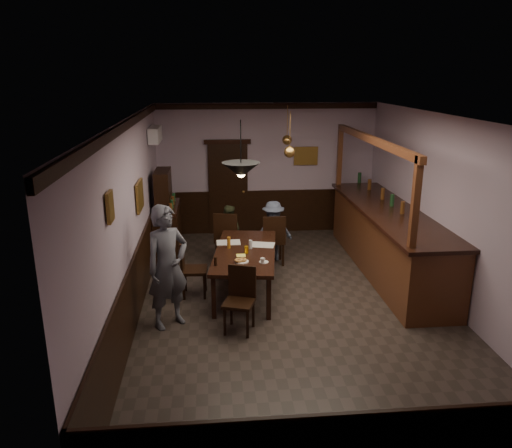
{
  "coord_description": "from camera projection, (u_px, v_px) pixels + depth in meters",
  "views": [
    {
      "loc": [
        -1.29,
        -7.3,
        3.64
      ],
      "look_at": [
        -0.54,
        0.83,
        1.15
      ],
      "focal_mm": 35.0,
      "sensor_mm": 36.0,
      "label": 1
    }
  ],
  "objects": [
    {
      "name": "newspaper_left",
      "position": [
        228.0,
        242.0,
        8.83
      ],
      "size": [
        0.42,
        0.3,
        0.01
      ],
      "primitive_type": "cube",
      "rotation": [
        0.0,
        0.0,
        0.0
      ],
      "color": "silver",
      "rests_on": "dining_table"
    },
    {
      "name": "water_glass",
      "position": [
        250.0,
        244.0,
        8.51
      ],
      "size": [
        0.06,
        0.06,
        0.15
      ],
      "primitive_type": "cylinder",
      "color": "silver",
      "rests_on": "dining_table"
    },
    {
      "name": "pepper_mill",
      "position": [
        215.0,
        261.0,
        7.76
      ],
      "size": [
        0.04,
        0.04,
        0.14
      ],
      "primitive_type": "cylinder",
      "color": "black",
      "rests_on": "dining_table"
    },
    {
      "name": "newspaper_right",
      "position": [
        262.0,
        245.0,
        8.71
      ],
      "size": [
        0.48,
        0.39,
        0.01
      ],
      "primitive_type": "cube",
      "rotation": [
        0.0,
        0.0,
        -0.24
      ],
      "color": "silver",
      "rests_on": "dining_table"
    },
    {
      "name": "coffee_cup",
      "position": [
        263.0,
        260.0,
        7.86
      ],
      "size": [
        0.09,
        0.09,
        0.07
      ],
      "primitive_type": "imported",
      "rotation": [
        0.0,
        0.0,
        -0.14
      ],
      "color": "white",
      "rests_on": "saucer"
    },
    {
      "name": "picture_left_small",
      "position": [
        110.0,
        207.0,
        5.76
      ],
      "size": [
        0.04,
        0.28,
        0.36
      ],
      "color": "olive",
      "rests_on": "ground"
    },
    {
      "name": "napkin",
      "position": [
        241.0,
        255.0,
        8.21
      ],
      "size": [
        0.17,
        0.17,
        0.0
      ],
      "primitive_type": "cube",
      "rotation": [
        0.0,
        0.0,
        -0.14
      ],
      "color": "#FFF35D",
      "rests_on": "dining_table"
    },
    {
      "name": "chair_side",
      "position": [
        189.0,
        266.0,
        8.35
      ],
      "size": [
        0.44,
        0.44,
        0.98
      ],
      "rotation": [
        0.0,
        0.0,
        1.54
      ],
      "color": "black",
      "rests_on": "ground"
    },
    {
      "name": "picture_left_large",
      "position": [
        140.0,
        196.0,
        8.18
      ],
      "size": [
        0.04,
        0.62,
        0.48
      ],
      "color": "olive",
      "rests_on": "ground"
    },
    {
      "name": "door_back",
      "position": [
        228.0,
        189.0,
        11.5
      ],
      "size": [
        0.9,
        0.06,
        2.1
      ],
      "primitive_type": "cube",
      "color": "black",
      "rests_on": "ground"
    },
    {
      "name": "chair_far_left",
      "position": [
        227.0,
        236.0,
        9.72
      ],
      "size": [
        0.54,
        0.54,
        1.06
      ],
      "rotation": [
        0.0,
        0.0,
        2.96
      ],
      "color": "black",
      "rests_on": "ground"
    },
    {
      "name": "ac_unit",
      "position": [
        155.0,
        134.0,
        9.97
      ],
      "size": [
        0.2,
        0.85,
        0.3
      ],
      "color": "white",
      "rests_on": "ground"
    },
    {
      "name": "person_seated_left",
      "position": [
        228.0,
        232.0,
        10.0
      ],
      "size": [
        0.63,
        0.55,
        1.13
      ],
      "primitive_type": "imported",
      "rotation": [
        0.0,
        0.0,
        2.9
      ],
      "color": "#3C4228",
      "rests_on": "ground"
    },
    {
      "name": "bar_counter",
      "position": [
        388.0,
        239.0,
        9.37
      ],
      "size": [
        1.06,
        4.56,
        2.55
      ],
      "color": "#512415",
      "rests_on": "ground"
    },
    {
      "name": "chair_far_right",
      "position": [
        273.0,
        238.0,
        9.69
      ],
      "size": [
        0.44,
        0.44,
        1.02
      ],
      "rotation": [
        0.0,
        0.0,
        3.15
      ],
      "color": "black",
      "rests_on": "ground"
    },
    {
      "name": "sideboard",
      "position": [
        167.0,
        222.0,
        10.2
      ],
      "size": [
        0.48,
        1.34,
        1.78
      ],
      "color": "black",
      "rests_on": "ground"
    },
    {
      "name": "chair_near",
      "position": [
        240.0,
        296.0,
        7.25
      ],
      "size": [
        0.53,
        0.53,
        0.96
      ],
      "rotation": [
        0.0,
        0.0,
        -0.33
      ],
      "color": "black",
      "rests_on": "ground"
    },
    {
      "name": "pastry_ring_a",
      "position": [
        238.0,
        260.0,
        7.9
      ],
      "size": [
        0.13,
        0.13,
        0.04
      ],
      "primitive_type": "torus",
      "color": "#C68C47",
      "rests_on": "pastry_plate"
    },
    {
      "name": "pastry_ring_b",
      "position": [
        243.0,
        260.0,
        7.93
      ],
      "size": [
        0.13,
        0.13,
        0.04
      ],
      "primitive_type": "torus",
      "color": "#C68C47",
      "rests_on": "pastry_plate"
    },
    {
      "name": "saucer",
      "position": [
        264.0,
        262.0,
        7.91
      ],
      "size": [
        0.15,
        0.15,
        0.01
      ],
      "primitive_type": "cylinder",
      "color": "white",
      "rests_on": "dining_table"
    },
    {
      "name": "dining_table",
      "position": [
        245.0,
        254.0,
        8.47
      ],
      "size": [
        1.29,
        2.32,
        0.75
      ],
      "rotation": [
        0.0,
        0.0,
        -0.14
      ],
      "color": "black",
      "rests_on": "ground"
    },
    {
      "name": "person_seated_right",
      "position": [
        273.0,
        231.0,
        9.95
      ],
      "size": [
        0.84,
        0.56,
        1.22
      ],
      "primitive_type": "imported",
      "rotation": [
        0.0,
        0.0,
        3.28
      ],
      "color": "#505B73",
      "rests_on": "ground"
    },
    {
      "name": "pendant_brass_mid",
      "position": [
        290.0,
        152.0,
        8.74
      ],
      "size": [
        0.2,
        0.2,
        0.81
      ],
      "color": "#BF8C3F",
      "rests_on": "ground"
    },
    {
      "name": "person_standing",
      "position": [
        168.0,
        267.0,
        7.25
      ],
      "size": [
        0.81,
        0.76,
        1.86
      ],
      "primitive_type": "imported",
      "rotation": [
        0.0,
        0.0,
        0.64
      ],
      "color": "#4F505A",
      "rests_on": "ground"
    },
    {
      "name": "soda_can",
      "position": [
        246.0,
        250.0,
        8.3
      ],
      "size": [
        0.07,
        0.07,
        0.12
      ],
      "primitive_type": "cylinder",
      "color": "#FFAE15",
      "rests_on": "dining_table"
    },
    {
      "name": "pendant_brass_far",
      "position": [
        287.0,
        140.0,
        10.3
      ],
      "size": [
        0.2,
        0.2,
        0.81
      ],
      "color": "#BF8C3F",
      "rests_on": "ground"
    },
    {
      "name": "room",
      "position": [
        296.0,
        217.0,
        7.69
      ],
      "size": [
        5.01,
        8.01,
        3.01
      ],
      "color": "#2D2621",
      "rests_on": "ground"
    },
    {
      "name": "pastry_plate",
      "position": [
        242.0,
        261.0,
        7.93
      ],
      "size": [
        0.22,
        0.22,
        0.01
      ],
      "primitive_type": "cylinder",
      "color": "white",
      "rests_on": "dining_table"
    },
    {
      "name": "beer_glass",
      "position": [
        229.0,
        243.0,
        8.53
      ],
      "size": [
        0.06,
        0.06,
        0.2
      ],
      "primitive_type": "cylinder",
      "color": "#BF721E",
      "rests_on": "dining_table"
    },
    {
      "name": "pendant_iron",
      "position": [
        241.0,
        170.0,
        7.24
      ],
      "size": [
        0.56,
        0.56,
        0.83
      ],
      "color": "black",
      "rests_on": "ground"
    },
    {
      "name": "picture_back",
      "position": [
        306.0,
        156.0,
        11.45
      ],
      "size": [
        0.55,
        0.04,
        0.42
      ],
      "color": "olive",
      "rests_on": "ground"
    }
  ]
}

